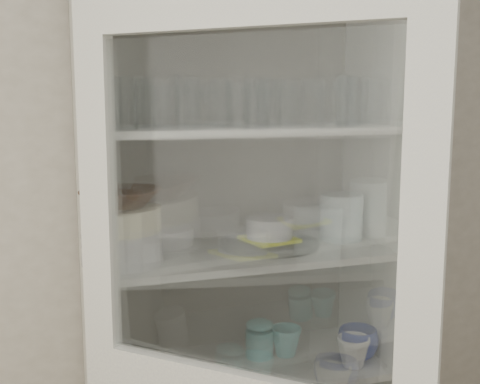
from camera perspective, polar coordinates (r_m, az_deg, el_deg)
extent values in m
cube|color=#B0A999|center=(2.13, -7.03, -3.34)|extent=(3.60, 0.02, 2.60)
cube|color=silver|center=(1.95, -13.99, -12.35)|extent=(0.03, 0.45, 2.10)
cube|color=silver|center=(2.23, 12.10, -9.58)|extent=(0.03, 0.45, 2.10)
cube|color=gray|center=(2.23, -1.71, -9.40)|extent=(1.00, 0.03, 2.10)
cube|color=silver|center=(2.10, 0.13, -16.42)|extent=(0.94, 0.42, 0.02)
cube|color=silver|center=(1.96, 0.14, -5.81)|extent=(0.94, 0.42, 0.02)
cube|color=silver|center=(1.90, 0.14, 5.93)|extent=(0.94, 0.42, 0.02)
cube|color=silver|center=(1.37, 0.09, 17.39)|extent=(0.68, 0.65, 0.10)
cube|color=silver|center=(1.59, -13.26, -0.33)|extent=(0.09, 0.09, 0.80)
cube|color=silver|center=(1.26, 17.01, -2.84)|extent=(0.09, 0.09, 0.80)
cube|color=silver|center=(1.38, 0.08, -1.49)|extent=(0.53, 0.51, 0.78)
cylinder|color=silver|center=(1.72, -10.87, 8.24)|extent=(0.08, 0.08, 0.14)
cylinder|color=silver|center=(1.74, -7.32, 7.98)|extent=(0.08, 0.08, 0.12)
cylinder|color=silver|center=(1.72, -5.03, 8.38)|extent=(0.09, 0.09, 0.15)
cylinder|color=silver|center=(1.78, 1.69, 8.46)|extent=(0.09, 0.09, 0.15)
cylinder|color=silver|center=(1.83, 2.75, 8.43)|extent=(0.08, 0.08, 0.15)
cylinder|color=silver|center=(1.88, 10.30, 8.45)|extent=(0.08, 0.08, 0.16)
cylinder|color=silver|center=(1.92, 11.03, 8.35)|extent=(0.08, 0.08, 0.15)
cylinder|color=silver|center=(1.85, -8.92, 8.41)|extent=(0.08, 0.08, 0.15)
cylinder|color=silver|center=(1.81, -12.35, 8.27)|extent=(0.08, 0.08, 0.15)
cylinder|color=silver|center=(1.87, -1.72, 8.44)|extent=(0.09, 0.09, 0.15)
cylinder|color=silver|center=(1.94, 4.65, 8.37)|extent=(0.09, 0.09, 0.14)
cylinder|color=silver|center=(1.89, -0.32, 8.31)|extent=(0.08, 0.08, 0.14)
cylinder|color=silver|center=(1.83, -11.08, -5.15)|extent=(0.24, 0.24, 0.10)
cylinder|color=silver|center=(2.04, -7.10, -4.18)|extent=(0.19, 0.19, 0.06)
cylinder|color=#F6EDCC|center=(1.81, -11.16, -2.53)|extent=(0.30, 0.30, 0.07)
imported|color=#462A19|center=(1.80, -11.22, -0.54)|extent=(0.30, 0.30, 0.06)
cylinder|color=silver|center=(2.01, 2.80, -4.88)|extent=(0.41, 0.41, 0.02)
cube|color=#F5F113|center=(2.01, 2.80, -4.47)|extent=(0.19, 0.19, 0.01)
cylinder|color=silver|center=(2.00, 2.81, -3.38)|extent=(0.20, 0.20, 0.07)
cylinder|color=silver|center=(2.11, 9.57, -2.35)|extent=(0.15, 0.15, 0.16)
imported|color=navy|center=(2.16, 11.10, -13.94)|extent=(0.16, 0.16, 0.11)
imported|color=teal|center=(2.16, 4.37, -13.93)|extent=(0.11, 0.11, 0.10)
imported|color=silver|center=(2.11, 10.71, -14.66)|extent=(0.14, 0.14, 0.10)
cylinder|color=teal|center=(2.15, 1.86, -14.13)|extent=(0.10, 0.10, 0.10)
ellipsoid|color=teal|center=(2.13, 1.87, -12.71)|extent=(0.10, 0.10, 0.02)
cylinder|color=#B8B8B8|center=(1.99, -2.07, -16.96)|extent=(0.10, 0.10, 0.04)
cylinder|color=silver|center=(2.01, -11.64, -15.61)|extent=(0.13, 0.13, 0.12)
cylinder|color=silver|center=(1.85, 6.92, 8.39)|extent=(0.07, 0.07, 0.15)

